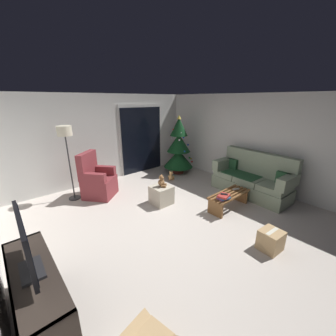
% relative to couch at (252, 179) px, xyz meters
% --- Properties ---
extents(ground_plane, '(7.00, 7.00, 0.00)m').
position_rel_couch_xyz_m(ground_plane, '(-2.32, 0.38, -0.40)').
color(ground_plane, '#BCB2A8').
extents(wall_back, '(5.72, 0.12, 2.50)m').
position_rel_couch_xyz_m(wall_back, '(-2.32, 3.44, 0.85)').
color(wall_back, silver).
rests_on(wall_back, ground).
extents(wall_right, '(0.12, 6.00, 2.50)m').
position_rel_couch_xyz_m(wall_right, '(0.54, 0.38, 0.85)').
color(wall_right, silver).
rests_on(wall_right, ground).
extents(patio_door_frame, '(1.60, 0.02, 2.20)m').
position_rel_couch_xyz_m(patio_door_frame, '(-1.07, 3.37, 0.70)').
color(patio_door_frame, silver).
rests_on(patio_door_frame, ground).
extents(patio_door_glass, '(1.50, 0.02, 2.10)m').
position_rel_couch_xyz_m(patio_door_glass, '(-1.07, 3.35, 0.65)').
color(patio_door_glass, black).
rests_on(patio_door_glass, ground).
extents(couch, '(0.90, 1.98, 1.08)m').
position_rel_couch_xyz_m(couch, '(0.00, 0.00, 0.00)').
color(couch, gray).
rests_on(couch, ground).
extents(coffee_table, '(1.10, 0.40, 0.36)m').
position_rel_couch_xyz_m(coffee_table, '(-1.09, -0.05, -0.16)').
color(coffee_table, brown).
rests_on(coffee_table, ground).
extents(remote_white, '(0.16, 0.10, 0.02)m').
position_rel_couch_xyz_m(remote_white, '(-0.80, -0.03, -0.03)').
color(remote_white, silver).
rests_on(remote_white, coffee_table).
extents(remote_graphite, '(0.07, 0.16, 0.02)m').
position_rel_couch_xyz_m(remote_graphite, '(-1.22, -0.02, -0.03)').
color(remote_graphite, '#333338').
rests_on(remote_graphite, coffee_table).
extents(book_stack, '(0.28, 0.24, 0.10)m').
position_rel_couch_xyz_m(book_stack, '(-1.43, -0.12, 0.01)').
color(book_stack, '#6B3D7A').
rests_on(book_stack, coffee_table).
extents(cell_phone, '(0.14, 0.16, 0.01)m').
position_rel_couch_xyz_m(cell_phone, '(-1.40, -0.11, 0.06)').
color(cell_phone, black).
rests_on(cell_phone, book_stack).
extents(christmas_tree, '(0.95, 0.95, 1.88)m').
position_rel_couch_xyz_m(christmas_tree, '(-0.31, 2.40, 0.44)').
color(christmas_tree, '#4C1E19').
rests_on(christmas_tree, ground).
extents(armchair, '(0.96, 0.96, 1.13)m').
position_rel_couch_xyz_m(armchair, '(-3.04, 2.48, 0.00)').
color(armchair, maroon).
rests_on(armchair, ground).
extents(floor_lamp, '(0.32, 0.32, 1.78)m').
position_rel_couch_xyz_m(floor_lamp, '(-3.56, 2.73, 1.11)').
color(floor_lamp, '#2D2D30').
rests_on(floor_lamp, ground).
extents(media_shelf, '(0.40, 1.40, 0.74)m').
position_rel_couch_xyz_m(media_shelf, '(-4.85, -0.25, -0.05)').
color(media_shelf, black).
rests_on(media_shelf, ground).
extents(television, '(0.21, 0.84, 0.61)m').
position_rel_couch_xyz_m(television, '(-4.81, -0.20, 0.65)').
color(television, black).
rests_on(television, media_shelf).
extents(ottoman, '(0.44, 0.44, 0.43)m').
position_rel_couch_xyz_m(ottoman, '(-2.09, 1.12, -0.18)').
color(ottoman, '#B2A893').
rests_on(ottoman, ground).
extents(teddy_bear_chestnut, '(0.21, 0.22, 0.29)m').
position_rel_couch_xyz_m(teddy_bear_chestnut, '(-2.09, 1.11, 0.15)').
color(teddy_bear_chestnut, brown).
rests_on(teddy_bear_chestnut, ottoman).
extents(teddy_bear_honey_by_tree, '(0.22, 0.21, 0.29)m').
position_rel_couch_xyz_m(teddy_bear_honey_by_tree, '(-0.95, 2.05, -0.28)').
color(teddy_bear_honey_by_tree, tan).
rests_on(teddy_bear_honey_by_tree, ground).
extents(cardboard_box_taped_mid_floor, '(0.37, 0.35, 0.34)m').
position_rel_couch_xyz_m(cardboard_box_taped_mid_floor, '(-1.76, -1.27, -0.23)').
color(cardboard_box_taped_mid_floor, tan).
rests_on(cardboard_box_taped_mid_floor, ground).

